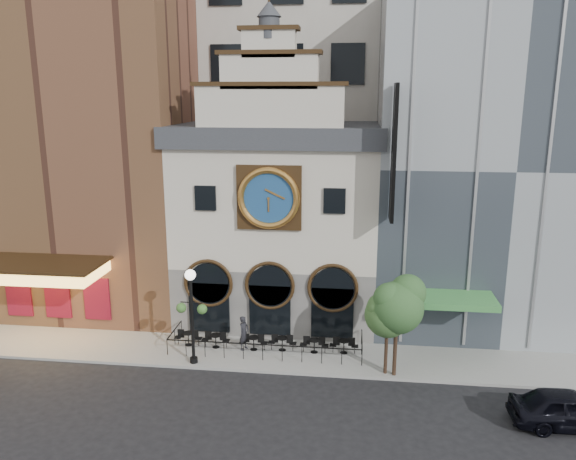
# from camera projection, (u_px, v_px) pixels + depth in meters

# --- Properties ---
(ground) EXTENTS (120.00, 120.00, 0.00)m
(ground) POSITION_uv_depth(u_px,v_px,m) (259.00, 373.00, 29.11)
(ground) COLOR black
(ground) RESTS_ON ground
(sidewalk) EXTENTS (44.00, 5.00, 0.15)m
(sidewalk) POSITION_uv_depth(u_px,v_px,m) (266.00, 351.00, 31.51)
(sidewalk) COLOR gray
(sidewalk) RESTS_ON ground
(clock_building) EXTENTS (12.60, 8.78, 18.65)m
(clock_building) POSITION_uv_depth(u_px,v_px,m) (279.00, 216.00, 35.08)
(clock_building) COLOR #605E5B
(clock_building) RESTS_ON ground
(theater_building) EXTENTS (14.00, 15.60, 25.00)m
(theater_building) POSITION_uv_depth(u_px,v_px,m) (89.00, 117.00, 37.24)
(theater_building) COLOR brown
(theater_building) RESTS_ON ground
(retail_building) EXTENTS (14.00, 14.40, 20.00)m
(retail_building) POSITION_uv_depth(u_px,v_px,m) (490.00, 159.00, 34.85)
(retail_building) COLOR gray
(retail_building) RESTS_ON ground
(office_tower) EXTENTS (20.00, 16.00, 40.00)m
(office_tower) POSITION_uv_depth(u_px,v_px,m) (299.00, 16.00, 43.68)
(office_tower) COLOR beige
(office_tower) RESTS_ON ground
(cafe_railing) EXTENTS (10.60, 2.60, 0.90)m
(cafe_railing) POSITION_uv_depth(u_px,v_px,m) (266.00, 342.00, 31.38)
(cafe_railing) COLOR black
(cafe_railing) RESTS_ON sidewalk
(bistro_0) EXTENTS (1.58, 0.68, 0.90)m
(bistro_0) POSITION_uv_depth(u_px,v_px,m) (188.00, 338.00, 31.92)
(bistro_0) COLOR black
(bistro_0) RESTS_ON sidewalk
(bistro_1) EXTENTS (1.58, 0.68, 0.90)m
(bistro_1) POSITION_uv_depth(u_px,v_px,m) (216.00, 340.00, 31.64)
(bistro_1) COLOR black
(bistro_1) RESTS_ON sidewalk
(bistro_2) EXTENTS (1.58, 0.68, 0.90)m
(bistro_2) POSITION_uv_depth(u_px,v_px,m) (254.00, 342.00, 31.35)
(bistro_2) COLOR black
(bistro_2) RESTS_ON sidewalk
(bistro_3) EXTENTS (1.58, 0.68, 0.90)m
(bistro_3) POSITION_uv_depth(u_px,v_px,m) (282.00, 343.00, 31.28)
(bistro_3) COLOR black
(bistro_3) RESTS_ON sidewalk
(bistro_4) EXTENTS (1.58, 0.68, 0.90)m
(bistro_4) POSITION_uv_depth(u_px,v_px,m) (314.00, 345.00, 31.03)
(bistro_4) COLOR black
(bistro_4) RESTS_ON sidewalk
(bistro_5) EXTENTS (1.58, 0.68, 0.90)m
(bistro_5) POSITION_uv_depth(u_px,v_px,m) (344.00, 345.00, 30.94)
(bistro_5) COLOR black
(bistro_5) RESTS_ON sidewalk
(car_right) EXTENTS (5.03, 2.22, 1.68)m
(car_right) POSITION_uv_depth(u_px,v_px,m) (569.00, 409.00, 24.27)
(car_right) COLOR black
(car_right) RESTS_ON ground
(pedestrian) EXTENTS (0.72, 0.84, 1.95)m
(pedestrian) POSITION_uv_depth(u_px,v_px,m) (244.00, 333.00, 31.31)
(pedestrian) COLOR black
(pedestrian) RESTS_ON sidewalk
(lamppost) EXTENTS (1.66, 0.58, 5.20)m
(lamppost) POSITION_uv_depth(u_px,v_px,m) (192.00, 306.00, 29.21)
(lamppost) COLOR black
(lamppost) RESTS_ON sidewalk
(tree_left) EXTENTS (2.74, 2.64, 5.28)m
(tree_left) POSITION_uv_depth(u_px,v_px,m) (398.00, 303.00, 27.77)
(tree_left) COLOR #382619
(tree_left) RESTS_ON sidewalk
(tree_right) EXTENTS (2.40, 2.31, 4.62)m
(tree_right) POSITION_uv_depth(u_px,v_px,m) (389.00, 311.00, 28.06)
(tree_right) COLOR #382619
(tree_right) RESTS_ON sidewalk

